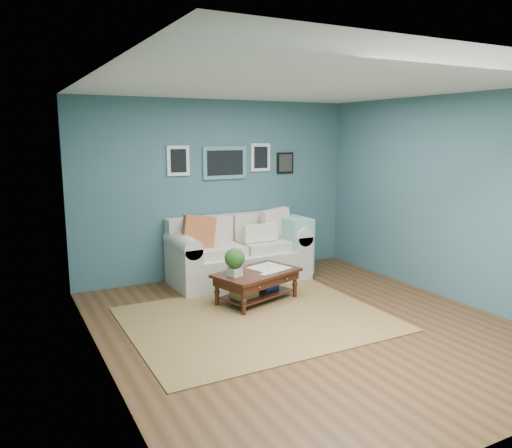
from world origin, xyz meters
TOP-DOWN VIEW (x-y plane):
  - room_shell at (0.01, 0.06)m, footprint 5.00×5.02m
  - area_rug at (-0.41, 0.44)m, footprint 2.99×2.39m
  - loveseat at (0.20, 2.03)m, footprint 2.09×0.95m
  - coffee_table at (-0.17, 1.00)m, footprint 1.25×0.95m

SIDE VIEW (x-z plane):
  - area_rug at x=-0.41m, z-range 0.00..0.01m
  - coffee_table at x=-0.17m, z-range -0.04..0.73m
  - loveseat at x=0.20m, z-range -0.10..0.98m
  - room_shell at x=0.01m, z-range 0.01..2.71m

